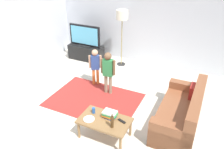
{
  "coord_description": "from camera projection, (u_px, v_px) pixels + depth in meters",
  "views": [
    {
      "loc": [
        2.11,
        -3.8,
        3.3
      ],
      "look_at": [
        0.0,
        0.6,
        0.65
      ],
      "focal_mm": 36.51,
      "sensor_mm": 36.0,
      "label": 1
    }
  ],
  "objects": [
    {
      "name": "couch",
      "position": [
        183.0,
        114.0,
        4.77
      ],
      "size": [
        0.8,
        1.8,
        0.86
      ],
      "color": "brown",
      "rests_on": "ground"
    },
    {
      "name": "area_rug",
      "position": [
        94.0,
        100.0,
        5.74
      ],
      "size": [
        2.2,
        1.6,
        0.01
      ],
      "primitive_type": "cube",
      "color": "#9E2D28",
      "rests_on": "ground"
    },
    {
      "name": "tv",
      "position": [
        85.0,
        36.0,
        7.47
      ],
      "size": [
        1.1,
        0.28,
        0.71
      ],
      "color": "black",
      "rests_on": "tv_stand"
    },
    {
      "name": "soda_can",
      "position": [
        94.0,
        110.0,
        4.58
      ],
      "size": [
        0.07,
        0.07,
        0.12
      ],
      "primitive_type": "cylinder",
      "color": "#2659B2",
      "rests_on": "coffee_table"
    },
    {
      "name": "book_stack",
      "position": [
        110.0,
        114.0,
        4.46
      ],
      "size": [
        0.29,
        0.21,
        0.12
      ],
      "color": "#334CA5",
      "rests_on": "coffee_table"
    },
    {
      "name": "child_near_tv",
      "position": [
        95.0,
        64.0,
        6.14
      ],
      "size": [
        0.31,
        0.21,
        1.04
      ],
      "color": "orange",
      "rests_on": "ground"
    },
    {
      "name": "child_center",
      "position": [
        108.0,
        69.0,
        5.71
      ],
      "size": [
        0.38,
        0.19,
        1.15
      ],
      "color": "gray",
      "rests_on": "ground"
    },
    {
      "name": "plate",
      "position": [
        89.0,
        119.0,
        4.42
      ],
      "size": [
        0.22,
        0.22,
        0.02
      ],
      "color": "white",
      "rests_on": "coffee_table"
    },
    {
      "name": "coffee_table",
      "position": [
        105.0,
        122.0,
        4.44
      ],
      "size": [
        1.0,
        0.6,
        0.42
      ],
      "color": "olive",
      "rests_on": "ground"
    },
    {
      "name": "wall_back",
      "position": [
        145.0,
        22.0,
        7.12
      ],
      "size": [
        6.0,
        0.12,
        2.7
      ],
      "primitive_type": "cube",
      "color": "silver",
      "rests_on": "ground"
    },
    {
      "name": "tv_remote",
      "position": [
        122.0,
        121.0,
        4.37
      ],
      "size": [
        0.18,
        0.1,
        0.02
      ],
      "primitive_type": "cube",
      "rotation": [
        0.0,
        0.0,
        -0.3
      ],
      "color": "black",
      "rests_on": "coffee_table"
    },
    {
      "name": "ground",
      "position": [
        101.0,
        109.0,
        5.39
      ],
      "size": [
        7.8,
        7.8,
        0.0
      ],
      "primitive_type": "plane",
      "color": "beige"
    },
    {
      "name": "floor_lamp",
      "position": [
        122.0,
        18.0,
        6.8
      ],
      "size": [
        0.36,
        0.36,
        1.78
      ],
      "color": "#262626",
      "rests_on": "ground"
    },
    {
      "name": "tv_stand",
      "position": [
        86.0,
        53.0,
        7.78
      ],
      "size": [
        1.2,
        0.44,
        0.5
      ],
      "color": "black",
      "rests_on": "ground"
    },
    {
      "name": "bottle",
      "position": [
        112.0,
        122.0,
        4.18
      ],
      "size": [
        0.06,
        0.06,
        0.3
      ],
      "color": "#4C3319",
      "rests_on": "coffee_table"
    }
  ]
}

